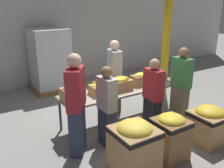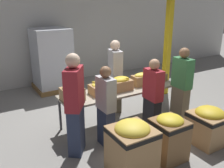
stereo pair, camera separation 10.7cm
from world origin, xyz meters
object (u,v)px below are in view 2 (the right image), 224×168
Objects in this scene: sorting_table at (121,92)px; volunteer_3 at (181,86)px; volunteer_0 at (75,106)px; donation_bin_0 at (132,147)px; donation_bin_2 at (208,124)px; volunteer_2 at (153,98)px; pallet_stack_0 at (52,60)px; banana_box_1 at (99,88)px; support_pillar at (169,22)px; banana_box_0 at (72,92)px; volunteer_4 at (115,77)px; banana_box_4 at (156,76)px; banana_box_2 at (121,83)px; donation_bin_1 at (169,136)px; banana_box_3 at (142,79)px; volunteer_1 at (106,107)px.

volunteer_3 is (1.15, -0.62, 0.12)m from sorting_table.
volunteer_0 is (-1.29, -0.59, 0.19)m from sorting_table.
donation_bin_0 is 1.25× the size of donation_bin_2.
pallet_stack_0 is (-0.85, 3.54, 0.13)m from volunteer_2.
support_pillar reaches higher than banana_box_1.
banana_box_1 is 0.54× the size of donation_bin_2.
volunteer_4 reaches higher than banana_box_0.
sorting_table is 2.88m from pallet_stack_0.
volunteer_0 is (-0.19, -0.60, -0.02)m from banana_box_0.
volunteer_3 is (1.65, -0.63, -0.06)m from banana_box_1.
volunteer_3 is (0.12, -0.69, -0.04)m from banana_box_4.
volunteer_2 is at bearing -68.77° from banana_box_2.
donation_bin_1 is at bearing -0.00° from donation_bin_0.
volunteer_4 is (-0.06, 1.30, 0.09)m from volunteer_2.
sorting_table is 1.05m from banana_box_4.
donation_bin_0 is at bearing -130.79° from banana_box_3.
donation_bin_0 is at bearing 118.42° from volunteer_3.
volunteer_0 is at bearing 142.03° from donation_bin_1.
banana_box_1 is 0.21× the size of pallet_stack_0.
volunteer_2 is at bearing -69.60° from sorting_table.
volunteer_3 reaches higher than banana_box_4.
banana_box_2 is at bearing 62.95° from donation_bin_0.
banana_box_3 is (1.67, 0.02, -0.02)m from banana_box_0.
banana_box_0 is at bearing -178.08° from banana_box_4.
banana_box_4 is 2.00m from donation_bin_1.
banana_box_3 is 2.13m from donation_bin_0.
volunteer_0 reaches higher than volunteer_1.
volunteer_0 is 2.44m from volunteer_3.
banana_box_0 is 0.58× the size of donation_bin_2.
donation_bin_1 is at bearing 130.78° from volunteer_3.
banana_box_4 is 0.71m from volunteer_3.
support_pillar reaches higher than volunteer_3.
donation_bin_2 is at bearing -37.50° from banana_box_0.
banana_box_2 is 0.78m from volunteer_2.
banana_box_1 is 0.25× the size of volunteer_2.
support_pillar reaches higher than volunteer_0.
banana_box_2 is 1.89m from donation_bin_2.
banana_box_3 is (0.58, 0.04, -0.01)m from banana_box_2.
pallet_stack_0 reaches higher than banana_box_1.
volunteer_1 is at bearing -157.61° from banana_box_4.
banana_box_3 is 1.71m from donation_bin_2.
banana_box_4 is 0.25× the size of volunteer_0.
banana_box_2 is at bearing 121.47° from donation_bin_2.
support_pillar is (2.03, 0.82, 1.31)m from sorting_table.
sorting_table is 1.47× the size of pallet_stack_0.
sorting_table is 5.76× the size of banana_box_2.
pallet_stack_0 is at bearing 15.03° from volunteer_2.
donation_bin_1 is at bearing -111.28° from banana_box_3.
donation_bin_0 is 1.10× the size of donation_bin_1.
volunteer_2 is at bearing 128.83° from donation_bin_2.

